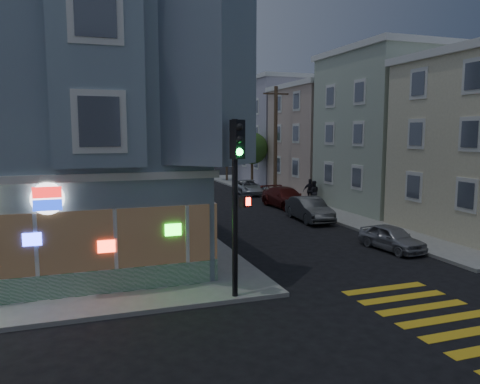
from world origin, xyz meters
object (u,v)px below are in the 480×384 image
street_tree_far (227,146)px  parked_car_c (286,198)px  street_tree_near (252,148)px  pedestrian_b (310,191)px  fire_hydrant (308,204)px  traffic_signal (237,179)px  parked_car_d (249,187)px  utility_pole (275,140)px  parked_car_a (392,238)px  parked_car_b (309,209)px  pedestrian_a (313,192)px

street_tree_far → parked_car_c: 19.28m
street_tree_near → pedestrian_b: street_tree_near is taller
pedestrian_b → fire_hydrant: pedestrian_b is taller
street_tree_near → parked_car_c: size_ratio=1.06×
street_tree_far → fire_hydrant: 21.60m
street_tree_far → pedestrian_b: 18.59m
traffic_signal → fire_hydrant: bearing=33.3°
street_tree_far → traffic_signal: traffic_signal is taller
parked_car_d → utility_pole: bearing=-61.4°
parked_car_a → fire_hydrant: bearing=77.8°
street_tree_far → parked_car_a: size_ratio=1.54×
street_tree_near → street_tree_far: size_ratio=1.00×
parked_car_b → parked_car_d: 12.96m
parked_car_c → pedestrian_b: bearing=10.2°
pedestrian_a → parked_car_d: pedestrian_a is taller
pedestrian_b → parked_car_a: pedestrian_b is taller
pedestrian_b → traffic_signal: (-11.78, -17.49, 2.94)m
street_tree_far → parked_car_d: (-1.50, -11.21, -3.31)m
traffic_signal → parked_car_b: bearing=31.4°
parked_car_b → pedestrian_a: bearing=63.5°
street_tree_near → parked_car_b: bearing=-98.1°
pedestrian_a → parked_car_d: 8.00m
pedestrian_b → parked_car_a: 13.85m
fire_hydrant → parked_car_c: bearing=104.2°
parked_car_a → pedestrian_a: bearing=71.7°
pedestrian_a → parked_car_b: size_ratio=0.39×
street_tree_near → fire_hydrant: (-0.90, -13.32, -3.35)m
street_tree_near → pedestrian_a: size_ratio=3.07×
parked_car_d → traffic_signal: size_ratio=0.79×
utility_pole → pedestrian_a: bearing=-78.4°
parked_car_b → fire_hydrant: size_ratio=5.33×
pedestrian_a → traffic_signal: bearing=73.4°
street_tree_near → fire_hydrant: size_ratio=6.35×
pedestrian_a → parked_car_b: pedestrian_a is taller
street_tree_far → parked_car_c: size_ratio=1.06×
parked_car_b → parked_car_d: (0.79, 12.94, -0.10)m
street_tree_near → parked_car_a: street_tree_near is taller
street_tree_near → fire_hydrant: bearing=-93.9°
utility_pole → parked_car_c: bearing=-104.7°
parked_car_b → fire_hydrant: (1.39, 2.83, -0.14)m
fire_hydrant → street_tree_far: bearing=87.6°
parked_car_c → fire_hydrant: 2.45m
street_tree_near → parked_car_d: (-1.50, -3.21, -3.31)m
parked_car_d → traffic_signal: traffic_signal is taller
pedestrian_b → parked_car_a: (-2.86, -13.54, -0.47)m
pedestrian_b → traffic_signal: traffic_signal is taller
street_tree_near → parked_car_a: 24.22m
utility_pole → parked_car_a: size_ratio=2.61×
pedestrian_b → parked_car_a: size_ratio=0.53×
utility_pole → parked_car_d: utility_pole is taller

